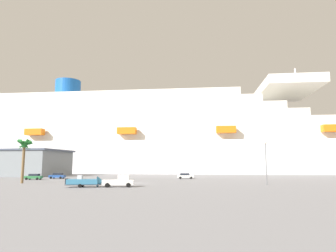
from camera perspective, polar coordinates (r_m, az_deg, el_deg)
The scene contains 10 objects.
ground_plane at distance 96.14m, azimuth -1.60°, elevation -9.90°, with size 600.00×600.00×0.00m, color gray.
cruise_ship at distance 143.90m, azimuth -5.39°, elevation -2.92°, with size 284.16×42.12×57.08m.
terminal_building at distance 122.32m, azimuth -28.63°, elevation -6.29°, with size 43.09×22.55×9.28m.
pickup_truck at distance 55.19m, azimuth -9.42°, elevation -10.54°, with size 5.88×3.11×2.20m.
small_boat_on_trailer at distance 56.05m, azimuth -15.46°, elevation -10.41°, with size 7.66×3.26×2.15m.
palm_tree at distance 72.51m, azimuth -26.19°, elevation -3.97°, with size 3.38×3.35×9.67m.
street_lamp at distance 62.72m, azimuth 18.48°, elevation -5.70°, with size 0.56×0.56×8.73m.
parked_car_white_van at distance 85.13m, azimuth 3.37°, elevation -9.64°, with size 4.83×2.62×1.58m.
parked_car_blue_suv at distance 91.46m, azimuth -20.69°, elevation -9.03°, with size 4.42×2.29×1.58m.
parked_car_green_wagon at distance 87.26m, azimuth -24.65°, elevation -8.94°, with size 4.54×2.41×1.58m.
Camera 1 is at (14.80, -64.91, 4.12)m, focal length 31.36 mm.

